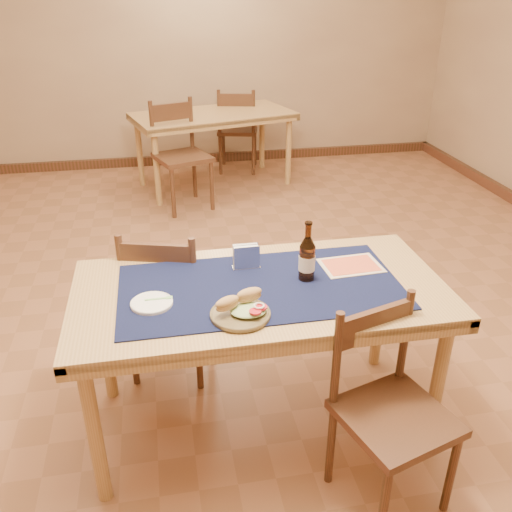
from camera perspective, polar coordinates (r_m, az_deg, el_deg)
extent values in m
cube|color=#925F3F|center=(3.40, -2.21, -7.66)|extent=(6.00, 7.00, 0.02)
cube|color=tan|center=(6.32, -7.68, 22.02)|extent=(6.00, 0.02, 2.80)
cylinder|color=tan|center=(2.30, -16.64, -17.41)|extent=(0.06, 0.06, 0.71)
cylinder|color=tan|center=(2.54, 18.53, -12.93)|extent=(0.06, 0.06, 0.71)
cylinder|color=tan|center=(2.80, -15.68, -8.29)|extent=(0.06, 0.06, 0.71)
cylinder|color=tan|center=(2.99, 12.92, -5.41)|extent=(0.06, 0.06, 0.71)
cube|color=tan|center=(2.34, 0.46, -3.71)|extent=(1.60, 0.80, 0.04)
cube|color=#0F1237|center=(2.33, 0.46, -3.23)|extent=(1.20, 0.60, 0.01)
cube|color=#4F2B1C|center=(6.53, -6.93, 10.12)|extent=(6.00, 0.06, 0.10)
cylinder|color=tan|center=(5.20, -10.40, 8.97)|extent=(0.06, 0.06, 0.71)
cylinder|color=tan|center=(5.70, 3.44, 10.97)|extent=(0.06, 0.06, 0.71)
cylinder|color=tan|center=(5.77, -12.16, 10.63)|extent=(0.06, 0.06, 0.71)
cylinder|color=tan|center=(6.23, 0.63, 12.41)|extent=(0.06, 0.06, 0.71)
cube|color=tan|center=(5.60, -4.55, 14.59)|extent=(1.71, 1.16, 0.04)
cylinder|color=#4F2B1C|center=(3.11, -4.80, -6.37)|extent=(0.03, 0.03, 0.43)
cylinder|color=#4F2B1C|center=(3.19, -10.98, -5.93)|extent=(0.03, 0.03, 0.43)
cylinder|color=#4F2B1C|center=(2.84, -6.04, -10.20)|extent=(0.03, 0.03, 0.43)
cylinder|color=#4F2B1C|center=(2.92, -12.83, -9.59)|extent=(0.03, 0.03, 0.43)
cube|color=#4F2B1C|center=(2.89, -8.96, -4.42)|extent=(0.50, 0.50, 0.04)
cube|color=#4F2B1C|center=(2.57, -10.46, -0.11)|extent=(0.34, 0.13, 0.13)
cylinder|color=#4F2B1C|center=(2.59, -6.55, -2.56)|extent=(0.03, 0.03, 0.44)
cylinder|color=#4F2B1C|center=(2.68, -13.83, -2.14)|extent=(0.03, 0.03, 0.44)
cylinder|color=#4F2B1C|center=(2.23, 13.30, -24.26)|extent=(0.03, 0.03, 0.42)
cylinder|color=#4F2B1C|center=(2.41, 19.89, -20.58)|extent=(0.03, 0.03, 0.42)
cylinder|color=#4F2B1C|center=(2.40, 7.90, -19.01)|extent=(0.03, 0.03, 0.42)
cylinder|color=#4F2B1C|center=(2.56, 14.35, -16.09)|extent=(0.03, 0.03, 0.42)
cube|color=#4F2B1C|center=(2.24, 14.48, -16.19)|extent=(0.49, 0.49, 0.04)
cube|color=#4F2B1C|center=(2.14, 12.39, -7.03)|extent=(0.33, 0.12, 0.13)
cylinder|color=#4F2B1C|center=(2.12, 8.48, -10.82)|extent=(0.03, 0.03, 0.43)
cylinder|color=#4F2B1C|center=(2.30, 15.40, -8.16)|extent=(0.03, 0.03, 0.43)
cylinder|color=#4F2B1C|center=(4.91, -8.74, 6.63)|extent=(0.04, 0.04, 0.48)
cylinder|color=#4F2B1C|center=(5.05, -4.67, 7.45)|extent=(0.04, 0.04, 0.48)
cylinder|color=#4F2B1C|center=(5.25, -10.36, 7.86)|extent=(0.04, 0.04, 0.48)
cylinder|color=#4F2B1C|center=(5.39, -6.50, 8.61)|extent=(0.04, 0.04, 0.48)
cube|color=#4F2B1C|center=(5.07, -7.74, 10.24)|extent=(0.57, 0.57, 0.04)
cube|color=#4F2B1C|center=(5.16, -8.93, 14.76)|extent=(0.37, 0.16, 0.15)
cylinder|color=#4F2B1C|center=(5.13, -10.86, 13.04)|extent=(0.04, 0.04, 0.49)
cylinder|color=#4F2B1C|center=(5.26, -6.83, 13.69)|extent=(0.04, 0.04, 0.49)
cylinder|color=#4F2B1C|center=(6.37, -0.13, 11.54)|extent=(0.04, 0.04, 0.45)
cylinder|color=#4F2B1C|center=(6.39, -3.45, 11.55)|extent=(0.04, 0.04, 0.45)
cylinder|color=#4F2B1C|center=(6.02, -0.27, 10.62)|extent=(0.04, 0.04, 0.45)
cylinder|color=#4F2B1C|center=(6.05, -3.76, 10.63)|extent=(0.04, 0.04, 0.45)
cube|color=#4F2B1C|center=(6.15, -1.94, 13.13)|extent=(0.51, 0.51, 0.04)
cube|color=#4F2B1C|center=(5.88, -2.12, 16.02)|extent=(0.36, 0.11, 0.14)
cylinder|color=#4F2B1C|center=(5.90, -0.28, 14.87)|extent=(0.04, 0.04, 0.46)
cylinder|color=#4F2B1C|center=(5.92, -3.91, 14.86)|extent=(0.04, 0.04, 0.46)
cylinder|color=brown|center=(2.13, -1.66, -6.14)|extent=(0.24, 0.24, 0.01)
torus|color=brown|center=(2.12, -1.66, -6.03)|extent=(0.24, 0.24, 0.01)
ellipsoid|color=#B5D290|center=(2.11, -0.79, -5.73)|extent=(0.14, 0.12, 0.03)
ellipsoid|color=tan|center=(2.09, -3.05, -5.03)|extent=(0.11, 0.09, 0.06)
ellipsoid|color=tan|center=(2.14, -0.71, -4.15)|extent=(0.11, 0.07, 0.06)
cylinder|color=red|center=(2.08, -0.08, -5.85)|extent=(0.05, 0.05, 0.01)
cylinder|color=red|center=(2.10, 0.59, -5.40)|extent=(0.04, 0.04, 0.01)
torus|color=white|center=(2.09, 0.32, -5.24)|extent=(0.05, 0.05, 0.01)
cylinder|color=white|center=(2.24, -10.93, -4.89)|extent=(0.17, 0.17, 0.01)
torus|color=white|center=(2.23, -10.94, -4.79)|extent=(0.17, 0.17, 0.01)
cube|color=#84CB6F|center=(2.25, -10.55, -4.47)|extent=(0.09, 0.01, 0.00)
cube|color=#84CB6F|center=(2.25, -9.11, -4.34)|extent=(0.03, 0.02, 0.00)
cylinder|color=#45220C|center=(2.36, 5.37, -0.71)|extent=(0.07, 0.07, 0.16)
cone|color=#45220C|center=(2.31, 5.47, 1.47)|extent=(0.07, 0.07, 0.04)
cylinder|color=#45220C|center=(2.29, 5.53, 2.66)|extent=(0.03, 0.03, 0.06)
cylinder|color=#45220C|center=(2.27, 5.57, 3.47)|extent=(0.03, 0.03, 0.01)
cylinder|color=#F2E3C2|center=(2.36, 5.37, -0.71)|extent=(0.07, 0.07, 0.07)
cube|color=silver|center=(2.47, -1.02, -1.16)|extent=(0.13, 0.05, 0.00)
cube|color=silver|center=(2.43, -0.96, -0.21)|extent=(0.12, 0.00, 0.11)
cube|color=silver|center=(2.47, -1.11, 0.21)|extent=(0.12, 0.00, 0.11)
cube|color=white|center=(2.45, -1.03, -0.10)|extent=(0.11, 0.03, 0.10)
cube|color=#386CB3|center=(2.43, -0.97, -0.06)|extent=(0.08, 0.00, 0.04)
cube|color=beige|center=(2.52, 9.95, -1.00)|extent=(0.28, 0.21, 0.00)
cube|color=#D15636|center=(2.52, 9.96, -0.94)|extent=(0.24, 0.17, 0.00)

